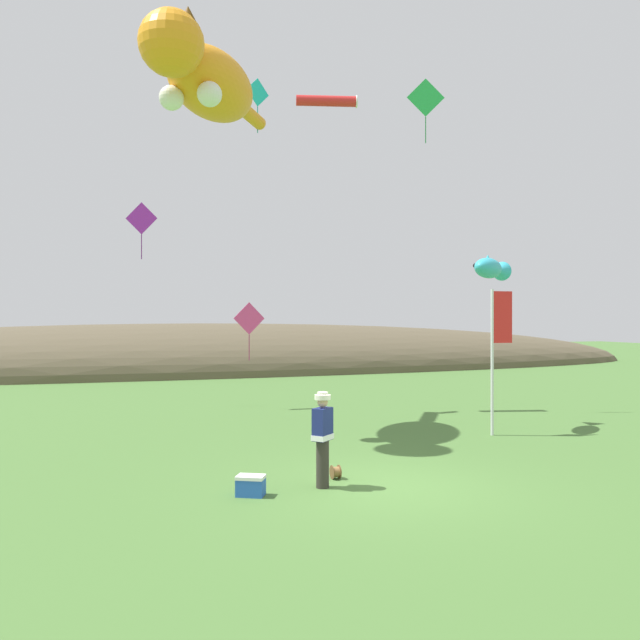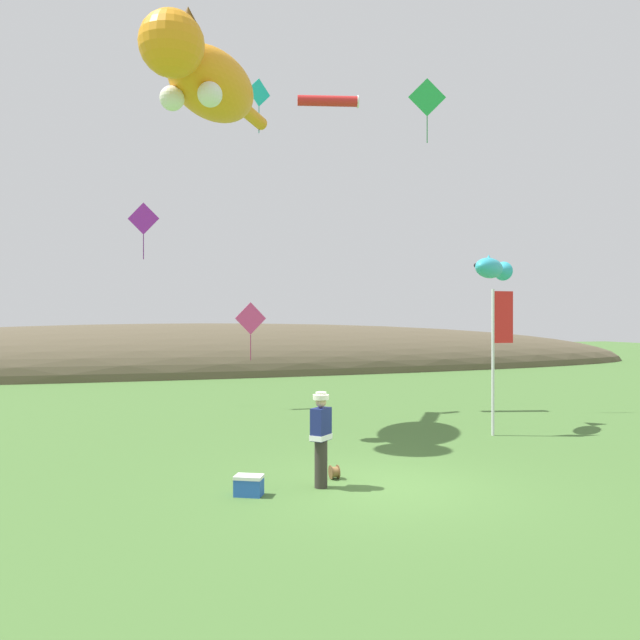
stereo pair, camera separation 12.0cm
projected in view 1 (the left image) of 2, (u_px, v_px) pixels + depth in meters
ground_plane at (388, 487)px, 11.58m from camera, size 120.00×120.00×0.00m
distant_hill_ridge at (170, 371)px, 37.43m from camera, size 63.59×12.61×5.72m
festival_attendant at (323, 436)px, 11.54m from camera, size 0.49×0.47×1.77m
kite_spool at (336, 472)px, 12.18m from camera, size 0.16×0.27×0.27m
picnic_cooler at (251, 486)px, 11.02m from camera, size 0.58×0.52×0.36m
festival_banner_pole at (497, 340)px, 16.80m from camera, size 0.66×0.08×3.93m
kite_giant_cat at (204, 79)px, 16.97m from camera, size 4.37×6.10×2.12m
kite_fish_windsock at (491, 269)px, 17.91m from camera, size 2.05×1.83×0.67m
kite_tube_streamer at (328, 101)px, 21.47m from camera, size 2.15×0.92×0.44m
kite_diamond_teal at (258, 93)px, 21.16m from camera, size 0.88×0.42×1.86m
kite_diamond_pink at (249, 319)px, 21.70m from camera, size 1.12×0.14×2.03m
kite_diamond_green at (426, 98)px, 21.15m from camera, size 1.25×0.38×2.19m
kite_diamond_violet at (142, 219)px, 22.56m from camera, size 1.10×0.42×2.07m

